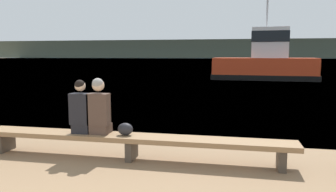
% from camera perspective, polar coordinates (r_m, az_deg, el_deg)
% --- Properties ---
extents(water_surface, '(240.00, 240.00, 0.00)m').
position_cam_1_polar(water_surface, '(126.96, 10.72, 6.28)').
color(water_surface, '#386084').
rests_on(water_surface, ground).
extents(far_shoreline, '(600.00, 12.00, 9.55)m').
position_cam_1_polar(far_shoreline, '(175.28, 11.02, 8.07)').
color(far_shoreline, '#424738').
rests_on(far_shoreline, ground).
extents(bench_main, '(5.82, 0.50, 0.44)m').
position_cam_1_polar(bench_main, '(6.04, -6.38, -7.60)').
color(bench_main, '#8E6B47').
rests_on(bench_main, ground).
extents(person_left, '(0.38, 0.35, 1.00)m').
position_cam_1_polar(person_left, '(6.29, -14.86, -2.31)').
color(person_left, black).
rests_on(person_left, bench_main).
extents(person_right, '(0.38, 0.36, 1.04)m').
position_cam_1_polar(person_right, '(6.13, -11.92, -2.09)').
color(person_right, '#4C382D').
rests_on(person_right, bench_main).
extents(shopping_bag, '(0.28, 0.19, 0.23)m').
position_cam_1_polar(shopping_bag, '(6.03, -7.45, -5.74)').
color(shopping_bag, '#232328').
rests_on(shopping_bag, bench_main).
extents(tugboat_red, '(7.91, 4.02, 6.66)m').
position_cam_1_polar(tugboat_red, '(26.34, 16.55, 5.50)').
color(tugboat_red, red).
rests_on(tugboat_red, water_surface).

